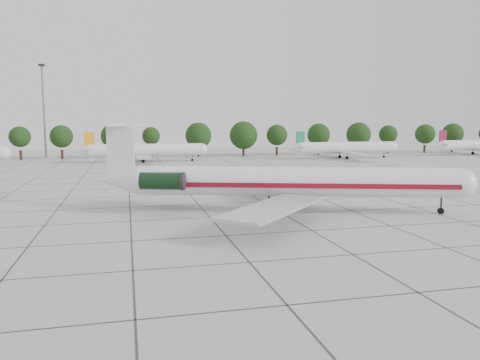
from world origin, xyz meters
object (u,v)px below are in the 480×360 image
at_px(floodlight_mast, 44,106).
at_px(bg_airliner_d, 346,148).
at_px(main_airliner, 275,181).
at_px(bg_airliner_c, 146,150).

bearing_deg(floodlight_mast, bg_airliner_d, -16.19).
distance_m(main_airliner, bg_airliner_c, 69.78).
relative_size(main_airliner, bg_airliner_c, 1.43).
relative_size(bg_airliner_d, floodlight_mast, 1.11).
xyz_separation_m(bg_airliner_d, floodlight_mast, (-79.46, 23.08, 11.37)).
distance_m(main_airliner, floodlight_mast, 98.68).
xyz_separation_m(bg_airliner_c, bg_airliner_d, (53.02, -1.33, 0.00)).
bearing_deg(bg_airliner_c, main_airliner, -80.94).
relative_size(bg_airliner_c, bg_airliner_d, 1.00).
relative_size(main_airliner, floodlight_mast, 1.59).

